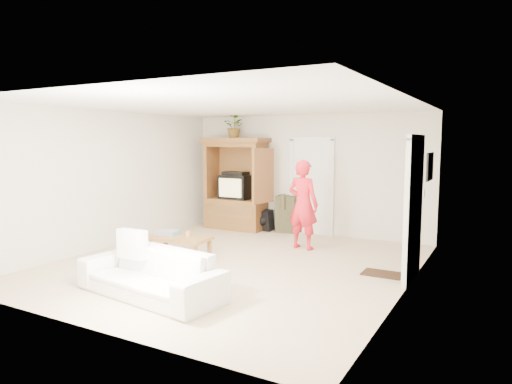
# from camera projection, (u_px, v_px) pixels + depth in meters

# --- Properties ---
(floor) EXTENTS (6.00, 6.00, 0.00)m
(floor) POSITION_uv_depth(u_px,v_px,m) (234.00, 264.00, 7.56)
(floor) COLOR tan
(floor) RESTS_ON ground
(ceiling) EXTENTS (6.00, 6.00, 0.00)m
(ceiling) POSITION_uv_depth(u_px,v_px,m) (233.00, 105.00, 7.27)
(ceiling) COLOR white
(ceiling) RESTS_ON floor
(wall_back) EXTENTS (5.50, 0.00, 5.50)m
(wall_back) POSITION_uv_depth(u_px,v_px,m) (306.00, 174.00, 10.02)
(wall_back) COLOR silver
(wall_back) RESTS_ON floor
(wall_front) EXTENTS (5.50, 0.00, 5.50)m
(wall_front) POSITION_uv_depth(u_px,v_px,m) (84.00, 211.00, 4.81)
(wall_front) COLOR silver
(wall_front) RESTS_ON floor
(wall_left) EXTENTS (0.00, 6.00, 6.00)m
(wall_left) POSITION_uv_depth(u_px,v_px,m) (112.00, 179.00, 8.75)
(wall_left) COLOR silver
(wall_left) RESTS_ON floor
(wall_right) EXTENTS (0.00, 6.00, 6.00)m
(wall_right) POSITION_uv_depth(u_px,v_px,m) (409.00, 196.00, 6.09)
(wall_right) COLOR silver
(wall_right) RESTS_ON floor
(armoire) EXTENTS (1.82, 1.14, 2.10)m
(armoire) POSITION_uv_depth(u_px,v_px,m) (237.00, 190.00, 10.53)
(armoire) COLOR brown
(armoire) RESTS_ON floor
(door_back) EXTENTS (0.85, 0.05, 2.04)m
(door_back) POSITION_uv_depth(u_px,v_px,m) (311.00, 188.00, 9.95)
(door_back) COLOR white
(door_back) RESTS_ON floor
(doorway_right) EXTENTS (0.05, 0.90, 2.04)m
(doorway_right) POSITION_uv_depth(u_px,v_px,m) (414.00, 211.00, 6.65)
(doorway_right) COLOR black
(doorway_right) RESTS_ON floor
(framed_picture) EXTENTS (0.03, 0.60, 0.48)m
(framed_picture) POSITION_uv_depth(u_px,v_px,m) (430.00, 167.00, 7.71)
(framed_picture) COLOR black
(framed_picture) RESTS_ON wall_right
(doormat) EXTENTS (0.60, 0.40, 0.02)m
(doormat) POSITION_uv_depth(u_px,v_px,m) (383.00, 274.00, 6.97)
(doormat) COLOR #382316
(doormat) RESTS_ON floor
(plant) EXTENTS (0.50, 0.44, 0.51)m
(plant) POSITION_uv_depth(u_px,v_px,m) (235.00, 127.00, 10.36)
(plant) COLOR #4C7238
(plant) RESTS_ON armoire
(man) EXTENTS (0.66, 0.48, 1.69)m
(man) POSITION_uv_depth(u_px,v_px,m) (303.00, 205.00, 8.56)
(man) COLOR red
(man) RESTS_ON floor
(sofa) EXTENTS (2.18, 1.08, 0.61)m
(sofa) POSITION_uv_depth(u_px,v_px,m) (150.00, 273.00, 5.98)
(sofa) COLOR white
(sofa) RESTS_ON floor
(coffee_table) EXTENTS (1.09, 0.64, 0.40)m
(coffee_table) POSITION_uv_depth(u_px,v_px,m) (180.00, 239.00, 7.87)
(coffee_table) COLOR #A27038
(coffee_table) RESTS_ON floor
(towel) EXTENTS (0.42, 0.34, 0.08)m
(towel) POSITION_uv_depth(u_px,v_px,m) (167.00, 233.00, 7.99)
(towel) COLOR #CF4556
(towel) RESTS_ON coffee_table
(candle) EXTENTS (0.08, 0.08, 0.10)m
(candle) POSITION_uv_depth(u_px,v_px,m) (188.00, 234.00, 7.83)
(candle) COLOR tan
(candle) RESTS_ON coffee_table
(backpack_black) EXTENTS (0.41, 0.28, 0.47)m
(backpack_black) POSITION_uv_depth(u_px,v_px,m) (265.00, 220.00, 10.36)
(backpack_black) COLOR black
(backpack_black) RESTS_ON floor
(backpack_olive) EXTENTS (0.48, 0.39, 0.82)m
(backpack_olive) POSITION_uv_depth(u_px,v_px,m) (286.00, 214.00, 10.18)
(backpack_olive) COLOR #47442B
(backpack_olive) RESTS_ON floor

